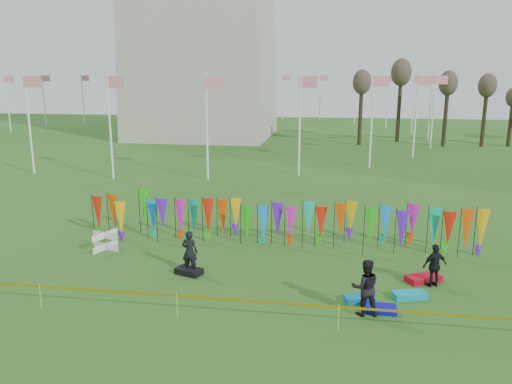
# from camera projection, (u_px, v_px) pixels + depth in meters

# --- Properties ---
(ground) EXTENTS (160.00, 160.00, 0.00)m
(ground) POSITION_uv_depth(u_px,v_px,m) (247.00, 309.00, 17.05)
(ground) COLOR #265518
(ground) RESTS_ON ground
(flagpole_ring) EXTENTS (57.40, 56.16, 8.00)m
(flagpole_ring) POSITION_uv_depth(u_px,v_px,m) (205.00, 105.00, 64.42)
(flagpole_ring) COLOR white
(flagpole_ring) RESTS_ON ground
(banner_row) EXTENTS (18.64, 0.64, 2.07)m
(banner_row) POSITION_uv_depth(u_px,v_px,m) (278.00, 220.00, 23.39)
(banner_row) COLOR black
(banner_row) RESTS_ON ground
(caution_tape_near) EXTENTS (26.00, 0.02, 0.90)m
(caution_tape_near) POSITION_uv_depth(u_px,v_px,m) (235.00, 301.00, 15.93)
(caution_tape_near) COLOR #E5C204
(caution_tape_near) RESTS_ON ground
(box_kite) EXTENTS (0.79, 0.79, 0.88)m
(box_kite) POSITION_uv_depth(u_px,v_px,m) (105.00, 241.00, 22.74)
(box_kite) COLOR red
(box_kite) RESTS_ON ground
(person_left) EXTENTS (0.66, 0.48, 1.77)m
(person_left) POSITION_uv_depth(u_px,v_px,m) (190.00, 252.00, 20.04)
(person_left) COLOR black
(person_left) RESTS_ON ground
(person_mid) EXTENTS (1.02, 0.72, 1.94)m
(person_mid) POSITION_uv_depth(u_px,v_px,m) (365.00, 287.00, 16.49)
(person_mid) COLOR black
(person_mid) RESTS_ON ground
(person_right) EXTENTS (1.12, 0.90, 1.67)m
(person_right) POSITION_uv_depth(u_px,v_px,m) (435.00, 265.00, 18.75)
(person_right) COLOR black
(person_right) RESTS_ON ground
(kite_bag_turquoise) EXTENTS (1.13, 0.76, 0.21)m
(kite_bag_turquoise) POSITION_uv_depth(u_px,v_px,m) (359.00, 299.00, 17.64)
(kite_bag_turquoise) COLOR #0B6DA9
(kite_bag_turquoise) RESTS_ON ground
(kite_bag_blue) EXTENTS (1.07, 0.58, 0.22)m
(kite_bag_blue) POSITION_uv_depth(u_px,v_px,m) (380.00, 309.00, 16.86)
(kite_bag_blue) COLOR #0B0DB5
(kite_bag_blue) RESTS_ON ground
(kite_bag_red) EXTENTS (1.50, 1.22, 0.25)m
(kite_bag_red) POSITION_uv_depth(u_px,v_px,m) (423.00, 278.00, 19.33)
(kite_bag_red) COLOR #B30B1C
(kite_bag_red) RESTS_ON ground
(kite_bag_black) EXTENTS (1.18, 0.91, 0.24)m
(kite_bag_black) POSITION_uv_depth(u_px,v_px,m) (189.00, 271.00, 20.06)
(kite_bag_black) COLOR black
(kite_bag_black) RESTS_ON ground
(kite_bag_teal) EXTENTS (1.29, 0.86, 0.23)m
(kite_bag_teal) POSITION_uv_depth(u_px,v_px,m) (410.00, 295.00, 17.90)
(kite_bag_teal) COLOR #0DA2BF
(kite_bag_teal) RESTS_ON ground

